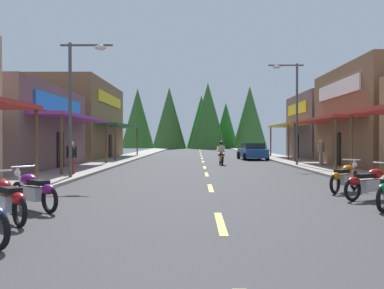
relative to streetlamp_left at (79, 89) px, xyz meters
The scene contains 17 objects.
ground 16.71m from the streetlamp_left, 70.48° to the left, with size 10.78×93.50×0.10m, color #38383A.
sidewalk_left 15.83m from the streetlamp_left, 95.01° to the left, with size 2.77×93.50×0.12m, color gray.
sidewalk_right 19.94m from the streetlamp_left, 51.46° to the left, with size 2.77×93.50×0.12m, color gray.
centerline_dashes 18.71m from the streetlamp_left, 72.75° to the left, with size 0.16×67.11×0.01m.
storefront_left_far 21.20m from the streetlamp_left, 108.51° to the left, with size 9.86×13.54×6.63m.
storefront_right_far 25.74m from the streetlamp_left, 47.75° to the left, with size 9.27×9.29×5.54m.
streetlamp_left is the anchor object (origin of this frame).
streetlamp_right 14.12m from the streetlamp_left, 39.53° to the left, with size 2.19×0.30×6.43m.
motorcycle_parked_right_3 11.93m from the streetlamp_left, 30.98° to the right, with size 1.90×1.17×1.04m.
motorcycle_parked_right_4 11.07m from the streetlamp_left, 22.95° to the right, with size 1.51×1.66×1.04m.
motorcycle_parked_left_1 9.94m from the streetlamp_left, 83.49° to the right, with size 1.52×1.65×1.04m.
motorcycle_parked_left_2 8.55m from the streetlamp_left, 82.32° to the right, with size 1.68×1.48×1.04m.
rider_cruising_lead 12.89m from the streetlamp_left, 58.21° to the left, with size 0.60×2.14×1.57m.
pedestrian_browsing 3.36m from the streetlamp_left, 115.83° to the left, with size 0.53×0.38×1.61m.
pedestrian_waiting 15.37m from the streetlamp_left, 33.69° to the left, with size 0.49×0.42×1.72m.
parked_car_curbside 20.70m from the streetlamp_left, 61.94° to the left, with size 2.30×4.41×1.40m.
treeline_backdrop 62.43m from the streetlamp_left, 85.60° to the left, with size 27.48×12.43×11.95m.
Camera 1 is at (-0.48, -1.65, 1.69)m, focal length 40.45 mm.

